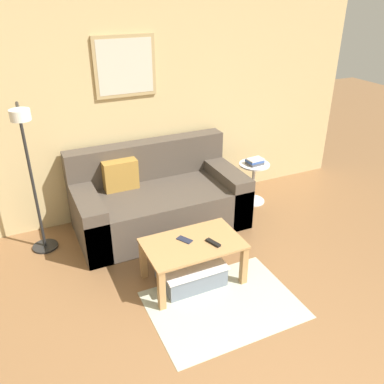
{
  "coord_description": "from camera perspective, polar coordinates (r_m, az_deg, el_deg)",
  "views": [
    {
      "loc": [
        -1.22,
        -0.84,
        2.42
      ],
      "look_at": [
        0.06,
        1.92,
        0.85
      ],
      "focal_mm": 38.0,
      "sensor_mm": 36.0,
      "label": 1
    }
  ],
  "objects": [
    {
      "name": "wall_back",
      "position": [
        4.5,
        -8.58,
        12.33
      ],
      "size": [
        5.6,
        0.09,
        2.55
      ],
      "color": "tan",
      "rests_on": "ground_plane"
    },
    {
      "name": "area_rug",
      "position": [
        3.56,
        4.43,
        -15.47
      ],
      "size": [
        1.23,
        0.9,
        0.01
      ],
      "primitive_type": "cube",
      "color": "#B2B79E",
      "rests_on": "ground_plane"
    },
    {
      "name": "couch",
      "position": [
        4.45,
        -4.77,
        -1.18
      ],
      "size": [
        1.8,
        0.93,
        0.88
      ],
      "color": "#4C4238",
      "rests_on": "ground_plane"
    },
    {
      "name": "coffee_table",
      "position": [
        3.61,
        0.14,
        -8.14
      ],
      "size": [
        0.86,
        0.53,
        0.4
      ],
      "color": "#AD7F4C",
      "rests_on": "ground_plane"
    },
    {
      "name": "storage_bin",
      "position": [
        3.73,
        -0.15,
        -11.13
      ],
      "size": [
        0.57,
        0.42,
        0.2
      ],
      "color": "slate",
      "rests_on": "ground_plane"
    },
    {
      "name": "floor_lamp",
      "position": [
        3.91,
        -21.75,
        3.09
      ],
      "size": [
        0.25,
        0.5,
        1.52
      ],
      "color": "black",
      "rests_on": "ground_plane"
    },
    {
      "name": "side_table",
      "position": [
        4.97,
        8.6,
        1.81
      ],
      "size": [
        0.36,
        0.36,
        0.51
      ],
      "color": "white",
      "rests_on": "ground_plane"
    },
    {
      "name": "book_stack",
      "position": [
        4.87,
        8.81,
        4.26
      ],
      "size": [
        0.2,
        0.17,
        0.07
      ],
      "color": "#4C4C51",
      "rests_on": "side_table"
    },
    {
      "name": "remote_control",
      "position": [
        3.55,
        3.0,
        -7.12
      ],
      "size": [
        0.09,
        0.15,
        0.02
      ],
      "primitive_type": "cube",
      "rotation": [
        0.0,
        0.0,
        0.33
      ],
      "color": "black",
      "rests_on": "coffee_table"
    },
    {
      "name": "cell_phone",
      "position": [
        3.6,
        -1.05,
        -6.71
      ],
      "size": [
        0.13,
        0.15,
        0.01
      ],
      "primitive_type": "cube",
      "rotation": [
        0.0,
        0.0,
        0.52
      ],
      "color": "#1E2338",
      "rests_on": "coffee_table"
    }
  ]
}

